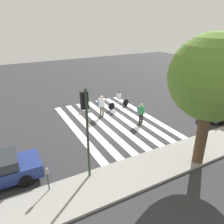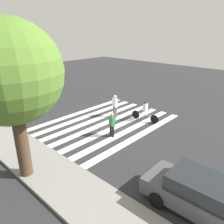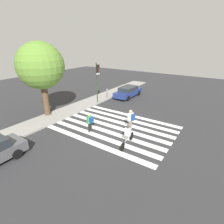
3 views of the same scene
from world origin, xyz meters
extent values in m
plane|color=#2D2D30|center=(0.00, 0.00, 0.00)|extent=(60.00, 60.00, 0.00)
cube|color=gray|center=(0.00, 6.25, 0.07)|extent=(36.00, 2.50, 0.14)
cube|color=white|center=(-3.09, 0.00, 0.00)|extent=(0.52, 10.00, 0.01)
cube|color=white|center=(-2.06, 0.00, 0.00)|extent=(0.52, 10.00, 0.01)
cube|color=white|center=(-1.03, 0.00, 0.00)|extent=(0.52, 10.00, 0.01)
cube|color=white|center=(0.00, 0.00, 0.00)|extent=(0.52, 10.00, 0.01)
cube|color=white|center=(1.03, 0.00, 0.00)|extent=(0.52, 10.00, 0.01)
cube|color=white|center=(2.06, 0.00, 0.00)|extent=(0.52, 10.00, 0.01)
cube|color=white|center=(3.09, 0.00, 0.00)|extent=(0.52, 10.00, 0.01)
cylinder|color=#283828|center=(4.27, 5.35, 2.41)|extent=(0.12, 0.12, 4.82)
cube|color=black|center=(4.27, 5.14, 4.20)|extent=(0.32, 0.26, 0.84)
cube|color=silver|center=(4.27, 5.14, 3.60)|extent=(0.60, 0.02, 0.16)
sphere|color=#590F0F|center=(4.27, 4.98, 4.43)|extent=(0.15, 0.15, 0.15)
sphere|color=#59470F|center=(4.27, 4.98, 4.20)|extent=(0.15, 0.15, 0.15)
sphere|color=red|center=(4.27, 4.98, 3.97)|extent=(0.15, 0.15, 0.15)
cylinder|color=#283828|center=(6.36, 5.38, 0.54)|extent=(0.06, 0.06, 1.09)
cylinder|color=gray|center=(6.36, 5.38, 1.20)|extent=(0.15, 0.15, 0.22)
sphere|color=gray|center=(6.36, 5.38, 1.31)|extent=(0.14, 0.14, 0.14)
cylinder|color=#4C3826|center=(-1.64, 7.10, 1.68)|extent=(0.59, 0.59, 3.36)
sphere|color=#567F2D|center=(-1.64, 7.10, 4.97)|extent=(4.31, 4.31, 4.31)
cylinder|color=black|center=(-1.94, 1.31, 0.39)|extent=(0.15, 0.15, 0.78)
cylinder|color=black|center=(-1.73, 1.31, 0.39)|extent=(0.15, 0.15, 0.78)
cube|color=#338C4C|center=(-1.84, 1.31, 1.09)|extent=(0.49, 0.32, 0.62)
sphere|color=tan|center=(-1.84, 1.31, 1.52)|extent=(0.24, 0.24, 0.24)
cube|color=navy|center=(-1.79, 1.14, 1.09)|extent=(0.37, 0.24, 0.52)
cylinder|color=#6B6051|center=(0.17, -1.34, 0.43)|extent=(0.16, 0.16, 0.87)
cylinder|color=#6B6051|center=(0.40, -1.34, 0.43)|extent=(0.16, 0.16, 0.87)
cube|color=silver|center=(0.29, -1.34, 1.21)|extent=(0.55, 0.38, 0.69)
sphere|color=tan|center=(0.29, -1.34, 1.69)|extent=(0.27, 0.27, 0.27)
cube|color=navy|center=(0.35, -1.54, 1.21)|extent=(0.42, 0.29, 0.58)
cylinder|color=black|center=(-1.12, -2.22, 0.33)|extent=(0.66, 0.11, 0.66)
cylinder|color=black|center=(-2.73, -2.38, 0.33)|extent=(0.66, 0.11, 0.66)
cube|color=#B2B2B7|center=(-1.92, -2.30, 0.51)|extent=(1.37, 0.17, 0.04)
cylinder|color=#B2B2B7|center=(-2.20, -2.33, 0.67)|extent=(0.03, 0.03, 0.32)
cylinder|color=#B2B2B7|center=(-1.32, -2.24, 0.71)|extent=(0.03, 0.03, 0.40)
cube|color=silver|center=(-1.92, -2.30, 1.10)|extent=(0.28, 0.42, 0.55)
sphere|color=#333338|center=(-1.92, -2.30, 1.50)|extent=(0.22, 0.22, 0.22)
cylinder|color=black|center=(-7.25, 4.57, 0.32)|extent=(0.64, 0.21, 0.64)
cylinder|color=black|center=(-7.23, 2.80, 0.32)|extent=(0.64, 0.21, 0.64)
cube|color=navy|center=(8.71, 3.55, 0.59)|extent=(4.76, 1.91, 0.66)
cube|color=#23282D|center=(8.71, 3.55, 1.17)|extent=(2.63, 1.73, 0.50)
cylinder|color=black|center=(10.19, 4.41, 0.32)|extent=(0.64, 0.21, 0.64)
cylinder|color=black|center=(10.16, 2.63, 0.32)|extent=(0.64, 0.21, 0.64)
cylinder|color=black|center=(7.26, 4.47, 0.32)|extent=(0.64, 0.21, 0.64)
cylinder|color=black|center=(7.23, 2.68, 0.32)|extent=(0.64, 0.21, 0.64)
camera|label=1|loc=(7.60, 13.89, 7.59)|focal=35.00mm
camera|label=2|loc=(-10.57, 10.74, 6.61)|focal=35.00mm
camera|label=3|loc=(-11.60, -7.47, 6.99)|focal=28.00mm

